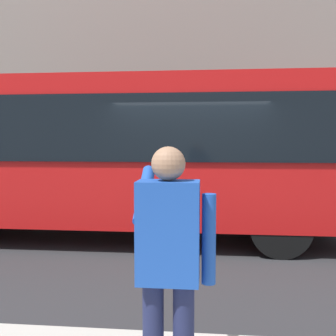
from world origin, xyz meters
name	(u,v)px	position (x,y,z in m)	size (l,w,h in m)	color
ground_plane	(191,246)	(0.00, 0.00, 0.00)	(60.00, 60.00, 0.00)	#2B2B2D
building_facade_far	(201,21)	(-0.02, -6.80, 5.99)	(28.00, 1.55, 12.00)	gray
red_bus	(113,152)	(1.56, -0.55, 1.68)	(9.05, 2.54, 3.08)	red
pedestrian_photographer	(169,256)	(-0.04, 4.46, 1.14)	(0.53, 0.52, 1.70)	#1E2347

